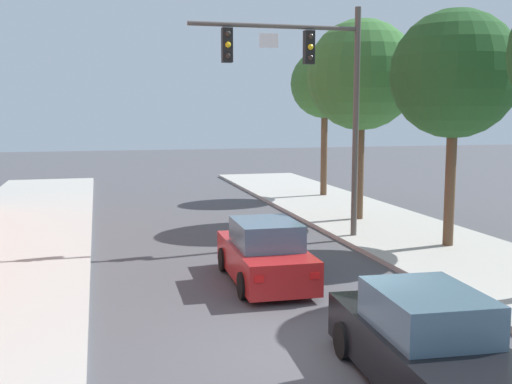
# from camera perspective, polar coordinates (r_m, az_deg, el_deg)

# --- Properties ---
(ground_plane) EXTENTS (120.00, 120.00, 0.00)m
(ground_plane) POSITION_cam_1_polar(r_m,az_deg,el_deg) (11.38, 5.94, -14.81)
(ground_plane) COLOR #4C4C51
(traffic_signal_mast) EXTENTS (5.65, 0.38, 7.50)m
(traffic_signal_mast) POSITION_cam_1_polar(r_m,az_deg,el_deg) (20.22, 5.18, 10.24)
(traffic_signal_mast) COLOR #514C47
(traffic_signal_mast) RESTS_ON sidewalk_right
(car_lead_red) EXTENTS (1.91, 4.27, 1.60)m
(car_lead_red) POSITION_cam_1_polar(r_m,az_deg,el_deg) (15.64, 0.81, -5.79)
(car_lead_red) COLOR #B21E1E
(car_lead_red) RESTS_ON ground
(car_following_black) EXTENTS (2.02, 4.33, 1.60)m
(car_following_black) POSITION_cam_1_polar(r_m,az_deg,el_deg) (10.23, 15.14, -13.31)
(car_following_black) COLOR black
(car_following_black) RESTS_ON ground
(street_tree_second) EXTENTS (3.89, 3.89, 7.22)m
(street_tree_second) POSITION_cam_1_polar(r_m,az_deg,el_deg) (19.89, 17.87, 10.28)
(street_tree_second) COLOR brown
(street_tree_second) RESTS_ON sidewalk_right
(street_tree_third) EXTENTS (4.19, 4.19, 7.62)m
(street_tree_third) POSITION_cam_1_polar(r_m,az_deg,el_deg) (24.10, 9.73, 10.57)
(street_tree_third) COLOR brown
(street_tree_third) RESTS_ON sidewalk_right
(street_tree_farthest) EXTENTS (3.37, 3.37, 7.19)m
(street_tree_farthest) POSITION_cam_1_polar(r_m,az_deg,el_deg) (30.84, 6.39, 9.85)
(street_tree_farthest) COLOR brown
(street_tree_farthest) RESTS_ON sidewalk_right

